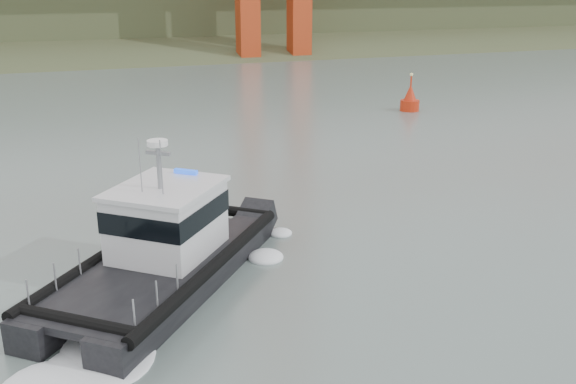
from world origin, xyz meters
name	(u,v)px	position (x,y,z in m)	size (l,w,h in m)	color
ground	(344,324)	(0.00, 0.00, 0.00)	(400.00, 400.00, 0.00)	slate
headlands	(97,1)	(0.00, 125.50, 7.05)	(500.00, 105.36, 27.12)	#404E2D
patrol_boat	(164,247)	(-5.39, 5.46, 1.51)	(11.37, 12.52, 6.04)	black
nav_buoy	(410,100)	(21.34, 33.08, 0.96)	(1.75, 1.75, 3.64)	red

